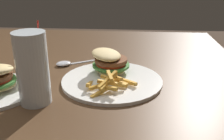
{
  "coord_description": "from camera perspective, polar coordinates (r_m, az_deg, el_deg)",
  "views": [
    {
      "loc": [
        -0.7,
        -0.3,
        1.09
      ],
      "look_at": [
        0.04,
        -0.25,
        0.8
      ],
      "focal_mm": 42.0,
      "sensor_mm": 36.0,
      "label": 1
    }
  ],
  "objects": [
    {
      "name": "spoon",
      "position": [
        0.95,
        -10.06,
        1.44
      ],
      "size": [
        0.11,
        0.16,
        0.01
      ],
      "rotation": [
        0.0,
        0.0,
        2.09
      ],
      "color": "silver",
      "rests_on": "dining_table"
    },
    {
      "name": "dining_table",
      "position": [
        0.86,
        -17.08,
        -7.39
      ],
      "size": [
        1.4,
        1.41,
        0.76
      ],
      "color": "#4C331E",
      "rests_on": "ground_plane"
    },
    {
      "name": "meal_plate_near",
      "position": [
        0.82,
        -0.29,
        -0.42
      ],
      "size": [
        0.31,
        0.31,
        0.09
      ],
      "color": "white",
      "rests_on": "dining_table"
    },
    {
      "name": "juice_glass",
      "position": [
        0.87,
        -16.54,
        1.64
      ],
      "size": [
        0.07,
        0.07,
        0.18
      ],
      "color": "silver",
      "rests_on": "dining_table"
    },
    {
      "name": "beer_glass",
      "position": [
        0.69,
        -16.86,
        -0.28
      ],
      "size": [
        0.08,
        0.08,
        0.19
      ],
      "color": "silver",
      "rests_on": "dining_table"
    }
  ]
}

